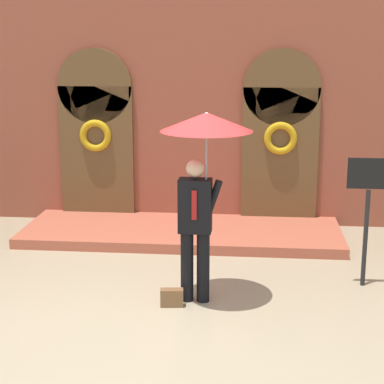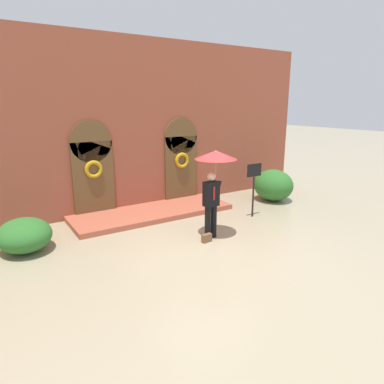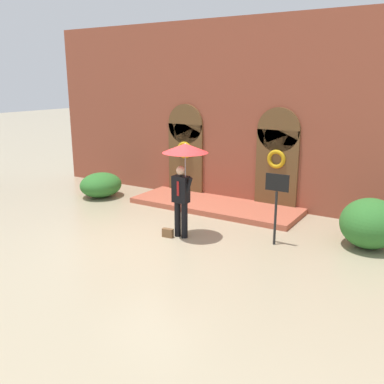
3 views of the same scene
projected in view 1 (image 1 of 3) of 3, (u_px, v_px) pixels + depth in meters
ground_plane at (153, 314)px, 7.65m from camera, size 80.00×80.00×0.00m
building_facade at (188, 69)px, 11.05m from camera, size 14.00×2.30×5.60m
person_with_umbrella at (203, 150)px, 7.58m from camera, size 1.10×1.10×2.36m
handbag at (172, 298)px, 7.84m from camera, size 0.29×0.15×0.22m
sign_post at (368, 201)px, 8.27m from camera, size 0.56×0.06×1.72m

